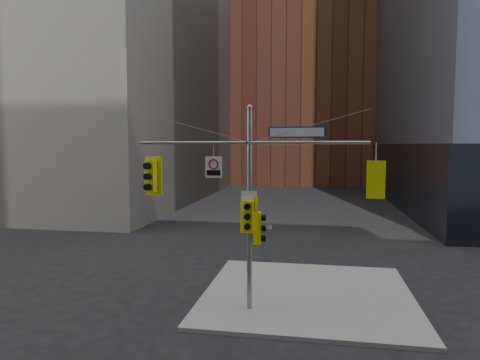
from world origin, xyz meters
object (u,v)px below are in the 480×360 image
(traffic_light_pole_side, at_px, (259,228))
(regulatory_sign_arm, at_px, (214,166))
(street_sign_blade, at_px, (297,132))
(traffic_light_east_arm, at_px, (375,179))
(traffic_light_pole_front, at_px, (248,216))
(signal_assembly, at_px, (250,189))
(traffic_light_west_arm, at_px, (151,176))

(traffic_light_pole_side, xyz_separation_m, regulatory_sign_arm, (-1.60, -0.03, 2.14))
(traffic_light_pole_side, bearing_deg, street_sign_blade, -96.60)
(traffic_light_east_arm, bearing_deg, regulatory_sign_arm, 1.19)
(regulatory_sign_arm, bearing_deg, traffic_light_pole_front, -7.08)
(traffic_light_east_arm, height_order, regulatory_sign_arm, regulatory_sign_arm)
(traffic_light_pole_front, distance_m, regulatory_sign_arm, 2.11)
(signal_assembly, height_order, traffic_light_pole_side, signal_assembly)
(signal_assembly, bearing_deg, traffic_light_pole_side, 2.12)
(signal_assembly, height_order, regulatory_sign_arm, signal_assembly)
(traffic_light_west_arm, xyz_separation_m, traffic_light_pole_front, (3.61, -0.28, -1.29))
(traffic_light_pole_front, xyz_separation_m, regulatory_sign_arm, (-1.27, 0.25, 1.67))
(signal_assembly, distance_m, street_sign_blade, 2.51)
(signal_assembly, bearing_deg, traffic_light_east_arm, 0.01)
(traffic_light_pole_front, height_order, regulatory_sign_arm, regulatory_sign_arm)
(traffic_light_pole_side, bearing_deg, traffic_light_east_arm, -96.37)
(signal_assembly, relative_size, traffic_light_east_arm, 6.44)
(regulatory_sign_arm, bearing_deg, traffic_light_west_arm, -176.95)
(signal_assembly, xyz_separation_m, street_sign_blade, (1.60, 0.00, 1.93))
(traffic_light_pole_front, bearing_deg, signal_assembly, 90.17)
(traffic_light_pole_side, distance_m, street_sign_blade, 3.55)
(traffic_light_west_arm, bearing_deg, street_sign_blade, 10.62)
(signal_assembly, bearing_deg, regulatory_sign_arm, -179.09)
(traffic_light_pole_side, relative_size, regulatory_sign_arm, 1.46)
(traffic_light_west_arm, distance_m, traffic_light_east_arm, 7.80)
(signal_assembly, bearing_deg, traffic_light_pole_front, -90.00)
(traffic_light_pole_side, distance_m, traffic_light_pole_front, 0.64)
(traffic_light_pole_front, distance_m, street_sign_blade, 3.27)
(traffic_light_west_arm, bearing_deg, traffic_light_pole_side, 10.71)
(traffic_light_west_arm, bearing_deg, traffic_light_pole_front, 6.30)
(regulatory_sign_arm, bearing_deg, traffic_light_east_arm, 4.11)
(traffic_light_west_arm, relative_size, traffic_light_pole_side, 1.29)
(traffic_light_west_arm, xyz_separation_m, regulatory_sign_arm, (2.34, -0.03, 0.37))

